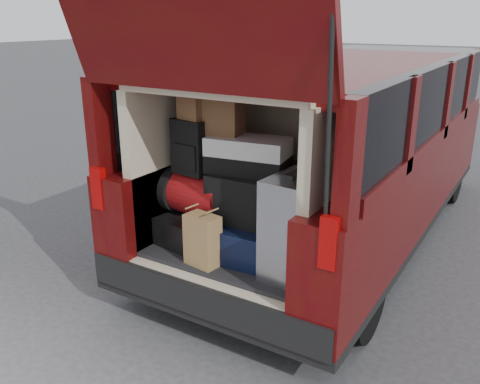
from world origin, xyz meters
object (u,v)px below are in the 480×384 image
at_px(black_hardshell, 195,227).
at_px(black_soft_case, 244,199).
at_px(twotone_duffel, 248,155).
at_px(backpack, 192,146).
at_px(red_duffel, 199,194).
at_px(silver_roller, 294,226).
at_px(navy_hardshell, 250,238).
at_px(kraft_bag, 203,240).

xyz_separation_m(black_hardshell, black_soft_case, (0.43, -0.00, 0.31)).
height_order(black_hardshell, twotone_duffel, twotone_duffel).
relative_size(backpack, twotone_duffel, 0.71).
distance_m(red_duffel, backpack, 0.36).
bearing_deg(black_soft_case, backpack, 179.64).
relative_size(black_soft_case, twotone_duffel, 0.85).
relative_size(black_hardshell, backpack, 1.32).
distance_m(silver_roller, red_duffel, 0.84).
distance_m(navy_hardshell, black_soft_case, 0.30).
relative_size(navy_hardshell, silver_roller, 0.83).
xyz_separation_m(silver_roller, kraft_bag, (-0.58, -0.20, -0.16)).
bearing_deg(navy_hardshell, backpack, 179.99).
xyz_separation_m(silver_roller, red_duffel, (-0.83, 0.10, 0.04)).
bearing_deg(navy_hardshell, black_soft_case, -161.74).
bearing_deg(twotone_duffel, black_soft_case, -92.86).
relative_size(black_hardshell, silver_roller, 0.78).
bearing_deg(backpack, twotone_duffel, 17.91).
bearing_deg(black_hardshell, black_soft_case, 7.44).
distance_m(backpack, twotone_duffel, 0.43).
xyz_separation_m(red_duffel, twotone_duffel, (0.39, 0.06, 0.34)).
bearing_deg(kraft_bag, backpack, 142.92).
bearing_deg(navy_hardshell, red_duffel, 177.36).
relative_size(navy_hardshell, red_duffel, 1.11).
xyz_separation_m(navy_hardshell, silver_roller, (0.39, -0.11, 0.21)).
bearing_deg(black_hardshell, red_duffel, 23.11).
xyz_separation_m(backpack, twotone_duffel, (0.42, 0.08, -0.02)).
distance_m(navy_hardshell, red_duffel, 0.50).
bearing_deg(kraft_bag, silver_roller, 27.96).
height_order(silver_roller, black_soft_case, silver_roller).
distance_m(kraft_bag, backpack, 0.68).
bearing_deg(red_duffel, navy_hardshell, 6.75).
distance_m(black_soft_case, backpack, 0.53).
bearing_deg(black_hardshell, silver_roller, 1.81).
height_order(navy_hardshell, kraft_bag, kraft_bag).
relative_size(black_hardshell, kraft_bag, 1.45).
bearing_deg(black_hardshell, kraft_bag, -38.36).
bearing_deg(twotone_duffel, navy_hardshell, -56.51).
distance_m(kraft_bag, red_duffel, 0.44).
relative_size(black_hardshell, navy_hardshell, 0.93).
xyz_separation_m(red_duffel, backpack, (-0.03, -0.02, 0.36)).
bearing_deg(backpack, black_soft_case, 8.18).
bearing_deg(silver_roller, kraft_bag, -156.28).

